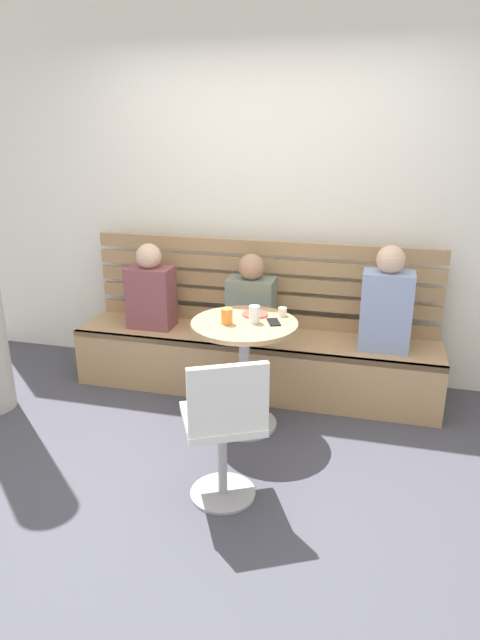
# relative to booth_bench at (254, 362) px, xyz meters

# --- Properties ---
(ground) EXTENTS (8.00, 8.00, 0.00)m
(ground) POSITION_rel_booth_bench_xyz_m (0.00, -1.20, -0.22)
(ground) COLOR #42424C
(back_wall) EXTENTS (5.20, 0.10, 2.90)m
(back_wall) POSITION_rel_booth_bench_xyz_m (0.00, 0.44, 1.23)
(back_wall) COLOR white
(back_wall) RESTS_ON ground
(booth_bench) EXTENTS (2.70, 0.52, 0.44)m
(booth_bench) POSITION_rel_booth_bench_xyz_m (0.00, 0.00, 0.00)
(booth_bench) COLOR tan
(booth_bench) RESTS_ON ground
(booth_backrest) EXTENTS (2.65, 0.04, 0.66)m
(booth_backrest) POSITION_rel_booth_bench_xyz_m (0.00, 0.24, 0.56)
(booth_backrest) COLOR #A68157
(booth_backrest) RESTS_ON booth_bench
(cafe_table) EXTENTS (0.68, 0.68, 0.74)m
(cafe_table) POSITION_rel_booth_bench_xyz_m (0.06, -0.54, 0.30)
(cafe_table) COLOR #ADADB2
(cafe_table) RESTS_ON ground
(white_chair) EXTENTS (0.54, 0.54, 0.85)m
(white_chair) POSITION_rel_booth_bench_xyz_m (0.16, -1.35, 0.24)
(white_chair) COLOR #ADADB2
(white_chair) RESTS_ON ground
(person_adult) EXTENTS (0.34, 0.22, 0.73)m
(person_adult) POSITION_rel_booth_bench_xyz_m (0.93, -0.03, 0.55)
(person_adult) COLOR #8C9EC6
(person_adult) RESTS_ON booth_bench
(person_child_left) EXTENTS (0.34, 0.22, 0.65)m
(person_child_left) POSITION_rel_booth_bench_xyz_m (-0.81, -0.01, 0.51)
(person_child_left) COLOR brown
(person_child_left) RESTS_ON booth_bench
(person_child_middle) EXTENTS (0.34, 0.22, 0.61)m
(person_child_middle) POSITION_rel_booth_bench_xyz_m (-0.03, 0.02, 0.49)
(person_child_middle) COLOR slate
(person_child_middle) RESTS_ON booth_bench
(cup_tumbler_orange) EXTENTS (0.07, 0.07, 0.10)m
(cup_tumbler_orange) POSITION_rel_booth_bench_xyz_m (-0.04, -0.60, 0.57)
(cup_tumbler_orange) COLOR orange
(cup_tumbler_orange) RESTS_ON cafe_table
(cup_water_clear) EXTENTS (0.07, 0.07, 0.11)m
(cup_water_clear) POSITION_rel_booth_bench_xyz_m (0.12, -0.53, 0.57)
(cup_water_clear) COLOR white
(cup_water_clear) RESTS_ON cafe_table
(cup_espresso_small) EXTENTS (0.06, 0.06, 0.05)m
(cup_espresso_small) POSITION_rel_booth_bench_xyz_m (0.27, -0.36, 0.55)
(cup_espresso_small) COLOR silver
(cup_espresso_small) RESTS_ON cafe_table
(plate_small) EXTENTS (0.17, 0.17, 0.01)m
(plate_small) POSITION_rel_booth_bench_xyz_m (0.09, -0.39, 0.52)
(plate_small) COLOR #DB4C42
(plate_small) RESTS_ON cafe_table
(phone_on_table) EXTENTS (0.12, 0.16, 0.01)m
(phone_on_table) POSITION_rel_booth_bench_xyz_m (0.24, -0.50, 0.52)
(phone_on_table) COLOR black
(phone_on_table) RESTS_ON cafe_table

